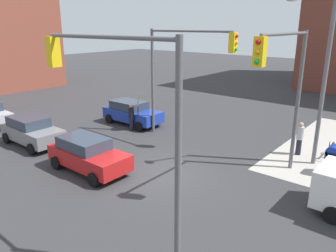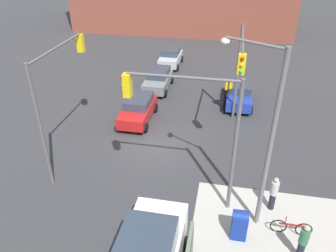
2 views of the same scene
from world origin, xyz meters
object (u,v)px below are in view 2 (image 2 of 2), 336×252
Objects in this scene: bicycle_leaning_on_fence at (291,228)px; pedestrian_crossing at (224,97)px; sedan_gray at (158,79)px; pedestrian_waiting at (274,193)px; coupe_red at (138,109)px; traffic_signal_se_corner at (58,84)px; pedestrian_walking_north at (303,241)px; sedan_blue at (239,93)px; street_lamp_corner at (264,129)px; mailbox_blue at (240,223)px; hatchback_silver at (171,57)px; traffic_signal_ne_corner at (192,118)px; traffic_signal_nw_corner at (239,65)px.

pedestrian_crossing is at bearing -163.41° from bicycle_leaning_on_fence.
sedan_gray is 16.60m from bicycle_leaning_on_fence.
pedestrian_waiting is 1.04× the size of bicycle_leaning_on_fence.
pedestrian_crossing is at bearing 116.91° from coupe_red.
pedestrian_crossing is (-8.14, 8.30, -3.72)m from traffic_signal_se_corner.
pedestrian_walking_north is (2.60, 0.90, -0.03)m from pedestrian_waiting.
sedan_blue reaches higher than bicycle_leaning_on_fence.
pedestrian_crossing is (-2.91, 5.73, 0.08)m from coupe_red.
sedan_gray is (-13.39, -7.23, -3.86)m from street_lamp_corner.
mailbox_blue is 0.37× the size of hatchback_silver.
bicycle_leaning_on_fence is at bearing 174.92° from pedestrian_waiting.
street_lamp_corner is (0.52, 2.84, 0.10)m from traffic_signal_ne_corner.
street_lamp_corner is 3.97m from pedestrian_waiting.
traffic_signal_nw_corner is 7.50m from coupe_red.
street_lamp_corner is (7.27, 0.98, 0.05)m from traffic_signal_nw_corner.
mailbox_blue is at bearing 54.25° from traffic_signal_ne_corner.
mailbox_blue is 2.48m from pedestrian_walking_north.
mailbox_blue is at bearing 24.87° from sedan_gray.
pedestrian_crossing is (-3.55, -0.70, -3.73)m from traffic_signal_nw_corner.
hatchback_silver is 2.18× the size of pedestrian_walking_north.
traffic_signal_nw_corner is 1.54× the size of coupe_red.
street_lamp_corner is at bearing 7.66° from traffic_signal_nw_corner.
traffic_signal_nw_corner is 1.00× the size of traffic_signal_ne_corner.
bicycle_leaning_on_fence is (0.58, 1.72, -4.35)m from street_lamp_corner.
traffic_signal_ne_corner is at bearing 18.84° from sedan_gray.
street_lamp_corner is at bearing 2.99° from sedan_blue.
sedan_gray is 15.04m from pedestrian_waiting.
coupe_red is 2.41× the size of bicycle_leaning_on_fence.
traffic_signal_nw_corner is 1.50× the size of sedan_blue.
traffic_signal_ne_corner reaches higher than mailbox_blue.
coupe_red is 1.00× the size of sedan_gray.
pedestrian_waiting is at bearing 94.44° from traffic_signal_ne_corner.
traffic_signal_nw_corner reaches higher than pedestrian_crossing.
coupe_red is 12.48m from bicycle_leaning_on_fence.
pedestrian_walking_north is at bearing 23.68° from hatchback_silver.
traffic_signal_se_corner is 13.24m from pedestrian_walking_north.
sedan_blue is (-11.86, -0.62, -3.86)m from street_lamp_corner.
coupe_red is 2.33× the size of pedestrian_waiting.
traffic_signal_ne_corner reaches higher than pedestrian_crossing.
pedestrian_walking_north is at bearing 75.96° from mailbox_blue.
coupe_red is 11.27m from hatchback_silver.
pedestrian_crossing is (-10.82, -1.68, -3.78)m from street_lamp_corner.
traffic_signal_se_corner is 7.46m from traffic_signal_ne_corner.
mailbox_blue is at bearing 37.31° from coupe_red.
street_lamp_corner is 4.14m from mailbox_blue.
traffic_signal_se_corner and traffic_signal_ne_corner have the same top height.
street_lamp_corner is 20.87m from hatchback_silver.
sedan_gray is at bearing 165.62° from traffic_signal_se_corner.
hatchback_silver is 10.06m from pedestrian_crossing.
pedestrian_crossing reaches higher than pedestrian_walking_north.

